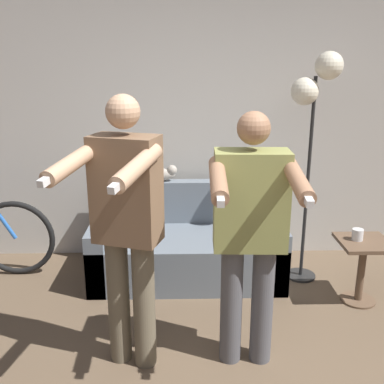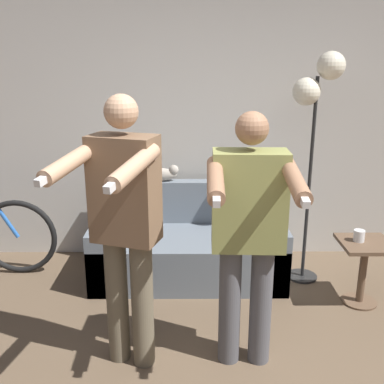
{
  "view_description": "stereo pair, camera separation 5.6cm",
  "coord_description": "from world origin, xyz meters",
  "px_view_note": "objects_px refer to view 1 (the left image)",
  "views": [
    {
      "loc": [
        -0.34,
        -1.8,
        1.93
      ],
      "look_at": [
        -0.27,
        1.32,
        0.98
      ],
      "focal_mm": 42.0,
      "sensor_mm": 36.0,
      "label": 1
    },
    {
      "loc": [
        -0.29,
        -1.8,
        1.93
      ],
      "look_at": [
        -0.27,
        1.32,
        0.98
      ],
      "focal_mm": 42.0,
      "sensor_mm": 36.0,
      "label": 2
    }
  ],
  "objects_px": {
    "cat": "(155,174)",
    "side_table": "(363,259)",
    "floor_lamp": "(315,98)",
    "couch": "(187,247)",
    "person_right": "(250,227)",
    "person_left": "(126,221)",
    "cup": "(358,235)"
  },
  "relations": [
    {
      "from": "cat",
      "to": "side_table",
      "type": "relative_size",
      "value": 0.99
    },
    {
      "from": "floor_lamp",
      "to": "cat",
      "type": "bearing_deg",
      "value": 164.07
    },
    {
      "from": "couch",
      "to": "person_right",
      "type": "bearing_deg",
      "value": -73.63
    },
    {
      "from": "floor_lamp",
      "to": "couch",
      "type": "bearing_deg",
      "value": 175.82
    },
    {
      "from": "floor_lamp",
      "to": "side_table",
      "type": "bearing_deg",
      "value": -50.89
    },
    {
      "from": "person_left",
      "to": "cat",
      "type": "bearing_deg",
      "value": 104.82
    },
    {
      "from": "couch",
      "to": "cat",
      "type": "distance_m",
      "value": 0.74
    },
    {
      "from": "couch",
      "to": "cat",
      "type": "relative_size",
      "value": 3.18
    },
    {
      "from": "person_right",
      "to": "floor_lamp",
      "type": "height_order",
      "value": "floor_lamp"
    },
    {
      "from": "couch",
      "to": "person_right",
      "type": "distance_m",
      "value": 1.46
    },
    {
      "from": "couch",
      "to": "person_left",
      "type": "bearing_deg",
      "value": -106.92
    },
    {
      "from": "side_table",
      "to": "cup",
      "type": "relative_size",
      "value": 5.86
    },
    {
      "from": "cup",
      "to": "floor_lamp",
      "type": "bearing_deg",
      "value": 126.02
    },
    {
      "from": "cat",
      "to": "cup",
      "type": "distance_m",
      "value": 1.84
    },
    {
      "from": "floor_lamp",
      "to": "side_table",
      "type": "xyz_separation_m",
      "value": [
        0.35,
        -0.43,
        -1.23
      ]
    },
    {
      "from": "couch",
      "to": "side_table",
      "type": "relative_size",
      "value": 3.15
    },
    {
      "from": "cat",
      "to": "floor_lamp",
      "type": "bearing_deg",
      "value": -15.93
    },
    {
      "from": "cat",
      "to": "floor_lamp",
      "type": "xyz_separation_m",
      "value": [
        1.33,
        -0.38,
        0.73
      ]
    },
    {
      "from": "person_right",
      "to": "cat",
      "type": "distance_m",
      "value": 1.68
    },
    {
      "from": "couch",
      "to": "person_right",
      "type": "relative_size",
      "value": 1.02
    },
    {
      "from": "floor_lamp",
      "to": "cup",
      "type": "height_order",
      "value": "floor_lamp"
    },
    {
      "from": "person_right",
      "to": "cat",
      "type": "relative_size",
      "value": 3.1
    },
    {
      "from": "couch",
      "to": "cup",
      "type": "height_order",
      "value": "couch"
    },
    {
      "from": "couch",
      "to": "side_table",
      "type": "xyz_separation_m",
      "value": [
        1.39,
        -0.51,
        0.11
      ]
    },
    {
      "from": "side_table",
      "to": "person_left",
      "type": "bearing_deg",
      "value": -157.66
    },
    {
      "from": "cat",
      "to": "floor_lamp",
      "type": "height_order",
      "value": "floor_lamp"
    },
    {
      "from": "person_left",
      "to": "person_right",
      "type": "relative_size",
      "value": 1.06
    },
    {
      "from": "person_left",
      "to": "person_right",
      "type": "height_order",
      "value": "person_left"
    },
    {
      "from": "person_left",
      "to": "cup",
      "type": "height_order",
      "value": "person_left"
    },
    {
      "from": "floor_lamp",
      "to": "cup",
      "type": "distance_m",
      "value": 1.15
    },
    {
      "from": "person_left",
      "to": "floor_lamp",
      "type": "relative_size",
      "value": 0.88
    },
    {
      "from": "cat",
      "to": "person_right",
      "type": "bearing_deg",
      "value": -66.92
    }
  ]
}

